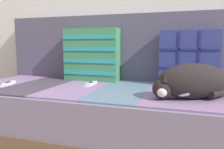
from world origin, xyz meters
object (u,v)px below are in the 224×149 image
game_remote_near (8,83)px  throw_pillow_striped (92,55)px  game_remote_far (91,84)px  throw_pillow_quilted (188,58)px  couch (103,115)px  sleeping_cat (190,82)px

game_remote_near → throw_pillow_striped: bearing=36.7°
throw_pillow_striped → game_remote_far: bearing=-68.8°
throw_pillow_quilted → throw_pillow_striped: (-0.76, -0.00, 0.01)m
game_remote_near → game_remote_far: bearing=16.9°
couch → game_remote_far: bearing=161.3°
sleeping_cat → game_remote_far: size_ratio=2.30×
game_remote_near → game_remote_far: size_ratio=1.06×
game_remote_far → sleeping_cat: bearing=-18.3°
throw_pillow_quilted → throw_pillow_striped: size_ratio=0.89×
throw_pillow_striped → sleeping_cat: 0.88m
couch → sleeping_cat: bearing=-18.2°
couch → sleeping_cat: sleeping_cat is taller
throw_pillow_striped → game_remote_far: 0.30m
throw_pillow_quilted → sleeping_cat: (0.00, -0.43, -0.11)m
sleeping_cat → game_remote_far: bearing=161.7°
throw_pillow_quilted → game_remote_near: 1.34m
couch → throw_pillow_quilted: 0.74m
sleeping_cat → throw_pillow_quilted: bearing=90.1°
sleeping_cat → game_remote_near: bearing=178.0°
throw_pillow_striped → sleeping_cat: (0.76, -0.43, -0.12)m
throw_pillow_quilted → game_remote_near: (-1.27, -0.38, -0.19)m
couch → game_remote_far: (-0.11, 0.04, 0.22)m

